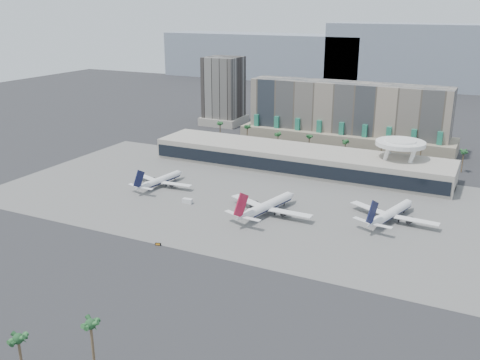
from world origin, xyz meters
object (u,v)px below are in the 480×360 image
at_px(airliner_centre, 267,206).
at_px(airliner_right, 391,213).
at_px(taxiway_sign, 158,244).
at_px(service_vehicle_a, 188,201).
at_px(service_vehicle_b, 275,207).
at_px(airliner_left, 161,180).

height_order(airliner_centre, airliner_right, airliner_centre).
relative_size(airliner_centre, taxiway_sign, 18.52).
bearing_deg(airliner_right, service_vehicle_a, -151.74).
xyz_separation_m(airliner_right, taxiway_sign, (-77.05, -65.43, -3.18)).
bearing_deg(service_vehicle_b, airliner_centre, -83.58).
distance_m(airliner_right, service_vehicle_b, 51.92).
bearing_deg(service_vehicle_b, airliner_left, -172.11).
distance_m(airliner_left, taxiway_sign, 72.67).
bearing_deg(airliner_left, service_vehicle_a, -23.93).
relative_size(airliner_left, airliner_right, 0.90).
xyz_separation_m(airliner_left, airliner_centre, (65.16, -11.44, 0.65)).
height_order(airliner_left, airliner_centre, airliner_centre).
xyz_separation_m(airliner_right, service_vehicle_a, (-91.11, -20.30, -2.56)).
xyz_separation_m(airliner_left, service_vehicle_b, (65.81, -4.35, -2.47)).
bearing_deg(airliner_centre, airliner_right, 30.40).
bearing_deg(service_vehicle_a, airliner_left, 145.24).
bearing_deg(taxiway_sign, service_vehicle_b, 47.57).
distance_m(airliner_left, service_vehicle_a, 30.17).
bearing_deg(service_vehicle_a, airliner_centre, 2.51).
distance_m(airliner_centre, service_vehicle_a, 39.74).
distance_m(service_vehicle_a, service_vehicle_b, 41.63).
height_order(airliner_centre, service_vehicle_a, airliner_centre).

